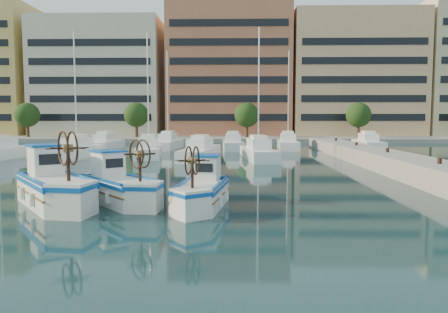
# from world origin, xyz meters

# --- Properties ---
(ground) EXTENTS (300.00, 300.00, 0.00)m
(ground) POSITION_xyz_m (0.00, 0.00, 0.00)
(ground) COLOR #183B3F
(ground) RESTS_ON ground
(quay) EXTENTS (3.00, 60.00, 1.20)m
(quay) POSITION_xyz_m (13.00, 8.00, 0.60)
(quay) COLOR gray
(quay) RESTS_ON ground
(waterfront) EXTENTS (180.00, 40.00, 25.60)m
(waterfront) POSITION_xyz_m (9.23, 65.04, 11.10)
(waterfront) COLOR gray
(waterfront) RESTS_ON ground
(yacht_marina) EXTENTS (39.85, 22.90, 11.50)m
(yacht_marina) POSITION_xyz_m (-2.47, 27.68, 0.53)
(yacht_marina) COLOR white
(yacht_marina) RESTS_ON ground
(fishing_boat_a) EXTENTS (4.57, 5.12, 3.18)m
(fishing_boat_a) POSITION_xyz_m (-5.53, 0.27, 0.88)
(fishing_boat_a) COLOR white
(fishing_boat_a) RESTS_ON ground
(fishing_boat_b) EXTENTS (4.18, 4.46, 2.81)m
(fishing_boat_b) POSITION_xyz_m (-2.98, 0.93, 0.77)
(fishing_boat_b) COLOR white
(fishing_boat_b) RESTS_ON ground
(fishing_boat_c) EXTENTS (2.23, 4.30, 2.62)m
(fishing_boat_c) POSITION_xyz_m (0.68, 0.20, 0.72)
(fishing_boat_c) COLOR white
(fishing_boat_c) RESTS_ON ground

